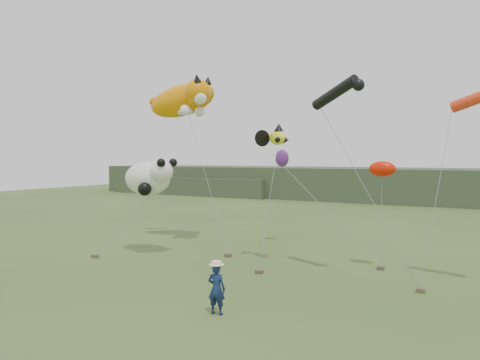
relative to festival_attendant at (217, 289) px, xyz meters
name	(u,v)px	position (x,y,z in m)	size (l,w,h in m)	color
ground	(216,300)	(-0.88, 1.35, -0.87)	(120.00, 120.00, 0.00)	#385123
headland	(390,185)	(-3.99, 46.04, 1.05)	(90.00, 13.00, 4.00)	#2D3D28
festival_attendant	(217,289)	(0.00, 0.00, 0.00)	(0.64, 0.42, 1.75)	#13224A
sandbag_anchors	(266,267)	(-1.43, 6.70, -0.79)	(16.45, 5.12, 0.17)	brown
cat_kite	(186,99)	(-9.32, 10.97, 8.19)	(5.82, 3.44, 2.99)	orange
fish_kite	(271,138)	(-1.90, 8.08, 5.49)	(2.38, 1.56, 1.14)	yellow
tube_kites	(413,93)	(4.96, 7.86, 7.25)	(8.76, 2.55, 1.68)	black
panda_kite	(149,178)	(-8.82, 6.87, 3.35)	(3.35, 2.17, 2.08)	white
misc_kites	(332,164)	(0.31, 11.13, 4.16)	(8.03, 4.38, 1.40)	red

